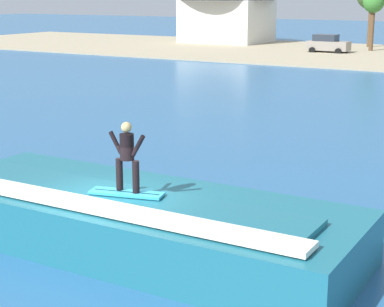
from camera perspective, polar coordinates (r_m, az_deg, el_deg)
ground_plane at (r=15.18m, az=-7.23°, el=-8.76°), size 260.00×260.00×0.00m
wave_crest at (r=15.29m, az=-5.06°, el=-5.89°), size 10.59×3.84×1.40m
surfboard at (r=14.77m, az=-5.77°, el=-3.48°), size 1.77×0.86×0.06m
surfer at (r=14.56m, az=-5.73°, el=0.02°), size 0.98×0.32×1.60m
car_near_shore at (r=66.10m, az=11.85°, el=9.42°), size 4.07×2.12×1.86m
house_with_chimney at (r=78.40m, az=3.11°, el=12.52°), size 11.40×11.40×7.36m
tree_tall_bare at (r=68.64m, az=15.67°, el=12.52°), size 2.10×2.10×5.98m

